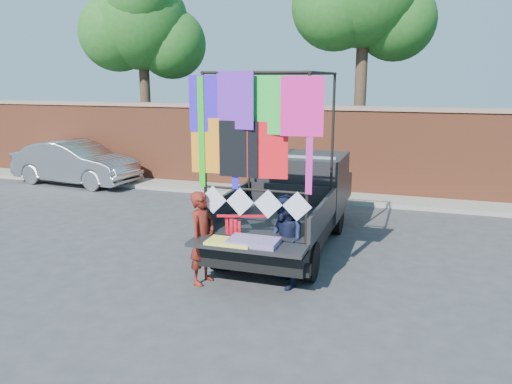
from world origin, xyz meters
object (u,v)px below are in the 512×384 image
(woman, at_px, (202,238))
(man, at_px, (284,242))
(sedan, at_px, (76,163))
(pickup_truck, at_px, (295,199))

(woman, relative_size, man, 1.02)
(sedan, xyz_separation_m, woman, (7.28, -6.15, 0.08))
(pickup_truck, bearing_deg, woman, -107.18)
(sedan, xyz_separation_m, man, (8.62, -5.88, 0.07))
(woman, bearing_deg, pickup_truck, -7.34)
(pickup_truck, relative_size, sedan, 1.29)
(pickup_truck, distance_m, sedan, 8.81)
(pickup_truck, distance_m, man, 2.60)
(woman, bearing_deg, man, -68.69)
(pickup_truck, bearing_deg, sedan, 157.86)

